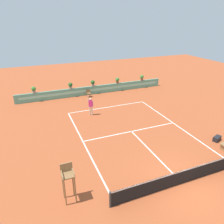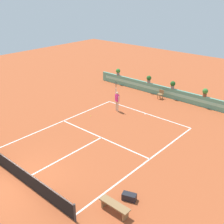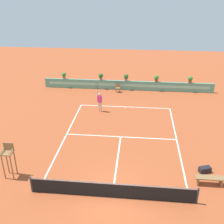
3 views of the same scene
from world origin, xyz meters
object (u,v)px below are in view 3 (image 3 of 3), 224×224
(bench_courtside, at_px, (210,179))
(tennis_ball_near_baseline, at_px, (118,140))
(gear_bag, at_px, (205,170))
(potted_plant_centre, at_px, (126,77))
(tennis_player, at_px, (100,100))
(potted_plant_far_left, at_px, (64,75))
(potted_plant_right, at_px, (156,78))
(ball_kid_chair, at_px, (118,88))
(potted_plant_left, at_px, (101,76))
(tennis_ball_mid_court, at_px, (85,122))
(umpire_chair, at_px, (8,156))
(potted_plant_far_right, at_px, (190,79))

(bench_courtside, distance_m, tennis_ball_near_baseline, 7.04)
(gear_bag, relative_size, potted_plant_centre, 0.97)
(gear_bag, bearing_deg, bench_courtside, -89.40)
(bench_courtside, distance_m, tennis_player, 11.85)
(potted_plant_far_left, height_order, potted_plant_right, same)
(tennis_player, relative_size, tennis_ball_near_baseline, 38.01)
(ball_kid_chair, height_order, potted_plant_left, potted_plant_left)
(tennis_ball_mid_court, relative_size, potted_plant_left, 0.09)
(gear_bag, height_order, tennis_ball_mid_court, gear_bag)
(tennis_ball_mid_court, height_order, potted_plant_right, potted_plant_right)
(umpire_chair, height_order, potted_plant_centre, umpire_chair)
(potted_plant_centre, bearing_deg, potted_plant_left, 180.00)
(tennis_ball_near_baseline, bearing_deg, bench_courtside, -37.78)
(tennis_ball_near_baseline, relative_size, potted_plant_far_left, 0.09)
(ball_kid_chair, bearing_deg, bench_courtside, -65.77)
(bench_courtside, bearing_deg, umpire_chair, -178.37)
(tennis_ball_near_baseline, bearing_deg, tennis_player, 112.60)
(tennis_ball_near_baseline, distance_m, potted_plant_far_right, 12.49)
(tennis_ball_near_baseline, bearing_deg, umpire_chair, -142.14)
(umpire_chair, bearing_deg, potted_plant_right, 58.83)
(bench_courtside, xyz_separation_m, tennis_ball_mid_court, (-8.48, 6.86, -0.34))
(tennis_ball_near_baseline, relative_size, tennis_ball_mid_court, 1.00)
(tennis_ball_mid_court, distance_m, potted_plant_left, 8.06)
(gear_bag, xyz_separation_m, potted_plant_left, (-8.22, 13.67, 1.23))
(umpire_chair, relative_size, potted_plant_right, 2.96)
(umpire_chair, bearing_deg, tennis_ball_near_baseline, 37.86)
(ball_kid_chair, bearing_deg, tennis_ball_near_baseline, -85.46)
(potted_plant_centre, bearing_deg, bench_courtside, -69.46)
(gear_bag, bearing_deg, umpire_chair, -172.81)
(umpire_chair, bearing_deg, tennis_ball_mid_court, 67.09)
(umpire_chair, bearing_deg, potted_plant_centre, 68.45)
(umpire_chair, xyz_separation_m, gear_bag, (11.51, 1.45, -1.16))
(ball_kid_chair, relative_size, potted_plant_far_left, 1.17)
(potted_plant_far_left, xyz_separation_m, potted_plant_centre, (6.69, 0.00, 0.00))
(potted_plant_centre, bearing_deg, ball_kid_chair, -137.04)
(ball_kid_chair, bearing_deg, potted_plant_left, 158.92)
(umpire_chair, bearing_deg, bench_courtside, 1.63)
(ball_kid_chair, xyz_separation_m, potted_plant_left, (-1.90, 0.73, 0.93))
(potted_plant_right, relative_size, potted_plant_far_right, 1.00)
(umpire_chair, height_order, bench_courtside, umpire_chair)
(potted_plant_left, bearing_deg, tennis_ball_mid_court, -91.82)
(potted_plant_far_left, height_order, potted_plant_left, same)
(potted_plant_far_left, bearing_deg, tennis_ball_near_baseline, -57.53)
(tennis_ball_mid_court, height_order, potted_plant_far_left, potted_plant_far_left)
(ball_kid_chair, height_order, tennis_ball_mid_court, ball_kid_chair)
(tennis_ball_mid_court, relative_size, potted_plant_right, 0.09)
(tennis_ball_mid_court, relative_size, potted_plant_far_left, 0.09)
(ball_kid_chair, height_order, potted_plant_right, potted_plant_right)
(potted_plant_far_right, bearing_deg, potted_plant_right, 180.00)
(potted_plant_far_left, distance_m, potted_plant_centre, 6.69)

